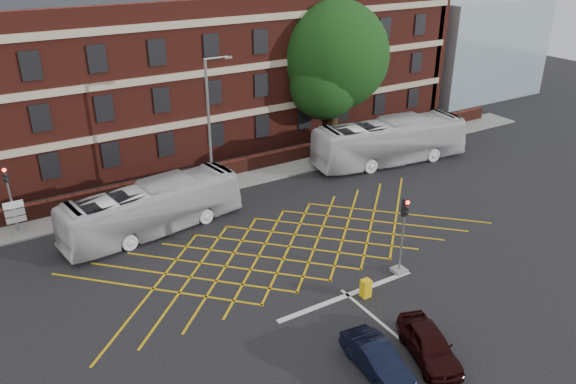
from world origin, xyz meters
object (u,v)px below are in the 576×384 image
bus_left (153,208)px  car_maroon (429,344)px  deciduous_tree (334,63)px  street_lamp (212,155)px  car_navy (377,359)px  utility_cabinet (366,288)px  bus_right (390,141)px  traffic_light_near (402,243)px  direction_signs (15,213)px  traffic_light_far (13,207)px

bus_left → car_maroon: bus_left is taller
deciduous_tree → street_lamp: (-13.77, -6.01, -3.24)m
car_navy → utility_cabinet: 5.15m
bus_right → car_maroon: 22.02m
traffic_light_near → utility_cabinet: (-2.87, -0.79, -1.30)m
bus_left → utility_cabinet: size_ratio=11.64×
bus_left → utility_cabinet: (6.58, -11.76, -1.05)m
street_lamp → bus_left: bearing=-158.1°
bus_right → deciduous_tree: (-0.60, 6.72, 4.81)m
bus_left → direction_signs: bearing=53.1°
bus_right → traffic_light_near: 15.55m
deciduous_tree → bus_left: bearing=-156.8°
bus_left → traffic_light_far: bearing=52.8°
car_navy → utility_cabinet: bearing=61.1°
traffic_light_far → car_navy: bearing=-61.7°
car_navy → street_lamp: size_ratio=0.40×
bus_right → street_lamp: size_ratio=1.31×
deciduous_tree → traffic_light_far: (-25.54, -4.02, -4.76)m
traffic_light_far → utility_cabinet: size_ratio=4.57×
traffic_light_far → bus_left: bearing=-29.1°
car_maroon → bus_left: bearing=128.8°
bus_right → deciduous_tree: bearing=12.8°
street_lamp → traffic_light_near: bearing=-70.0°
car_maroon → direction_signs: direction_signs is taller
direction_signs → utility_cabinet: bearing=-49.0°
bus_right → direction_signs: 26.23m
deciduous_tree → street_lamp: bearing=-156.4°
deciduous_tree → traffic_light_near: 21.49m
car_maroon → traffic_light_near: bearing=77.5°
deciduous_tree → street_lamp: deciduous_tree is taller
street_lamp → utility_cabinet: bearing=-82.4°
car_navy → car_maroon: bearing=-6.5°
car_maroon → utility_cabinet: size_ratio=4.20×
car_maroon → deciduous_tree: size_ratio=0.34×
traffic_light_near → direction_signs: (-16.43, 14.80, -0.39)m
deciduous_tree → traffic_light_far: size_ratio=2.71×
car_navy → traffic_light_near: (5.73, 5.07, 1.14)m
bus_right → traffic_light_far: (-26.14, 2.70, 0.05)m
car_maroon → direction_signs: bearing=141.2°
car_navy → deciduous_tree: 28.78m
bus_right → car_navy: bus_right is taller
bus_left → bus_right: bus_right is taller
car_navy → traffic_light_far: traffic_light_far is taller
bus_left → car_maroon: (6.11, -16.52, -0.85)m
utility_cabinet → traffic_light_far: bearing=131.0°
traffic_light_far → deciduous_tree: bearing=8.9°
traffic_light_near → utility_cabinet: 3.25m
deciduous_tree → direction_signs: size_ratio=5.26×
car_maroon → bus_right: bearing=72.2°
deciduous_tree → direction_signs: 26.33m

